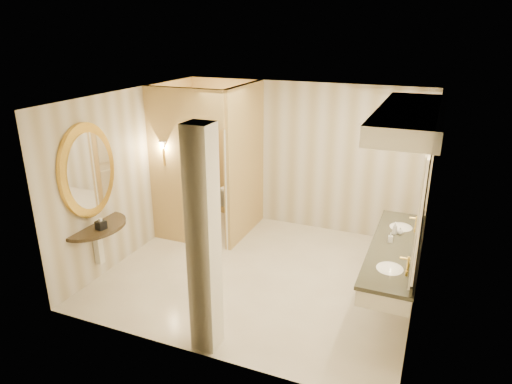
% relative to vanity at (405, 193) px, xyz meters
% --- Properties ---
extents(floor, '(4.50, 4.50, 0.00)m').
position_rel_vanity_xyz_m(floor, '(-1.98, 0.06, -1.63)').
color(floor, '#EEE4CD').
rests_on(floor, ground).
extents(ceiling, '(4.50, 4.50, 0.00)m').
position_rel_vanity_xyz_m(ceiling, '(-1.98, 0.06, 1.07)').
color(ceiling, white).
rests_on(ceiling, wall_back).
extents(wall_back, '(4.50, 0.02, 2.70)m').
position_rel_vanity_xyz_m(wall_back, '(-1.98, 2.06, -0.28)').
color(wall_back, beige).
rests_on(wall_back, floor).
extents(wall_front, '(4.50, 0.02, 2.70)m').
position_rel_vanity_xyz_m(wall_front, '(-1.98, -1.94, -0.28)').
color(wall_front, beige).
rests_on(wall_front, floor).
extents(wall_left, '(0.02, 4.00, 2.70)m').
position_rel_vanity_xyz_m(wall_left, '(-4.23, 0.06, -0.28)').
color(wall_left, beige).
rests_on(wall_left, floor).
extents(wall_right, '(0.02, 4.00, 2.70)m').
position_rel_vanity_xyz_m(wall_right, '(0.27, 0.06, -0.28)').
color(wall_right, beige).
rests_on(wall_right, floor).
extents(toilet_closet, '(1.50, 1.55, 2.70)m').
position_rel_vanity_xyz_m(toilet_closet, '(-3.09, 1.04, -0.24)').
color(toilet_closet, tan).
rests_on(toilet_closet, floor).
extents(wall_sconce, '(0.14, 0.14, 0.42)m').
position_rel_vanity_xyz_m(wall_sconce, '(-3.90, 0.49, 0.10)').
color(wall_sconce, gold).
rests_on(wall_sconce, toilet_closet).
extents(vanity, '(0.75, 2.58, 2.09)m').
position_rel_vanity_xyz_m(vanity, '(0.00, 0.00, 0.00)').
color(vanity, white).
rests_on(vanity, floor).
extents(console_shelf, '(1.05, 1.05, 1.98)m').
position_rel_vanity_xyz_m(console_shelf, '(-4.19, -0.98, -0.28)').
color(console_shelf, black).
rests_on(console_shelf, floor).
extents(pillar, '(0.29, 0.29, 2.70)m').
position_rel_vanity_xyz_m(pillar, '(-1.94, -1.74, -0.28)').
color(pillar, white).
rests_on(pillar, floor).
extents(tissue_box, '(0.14, 0.14, 0.12)m').
position_rel_vanity_xyz_m(tissue_box, '(-3.99, -1.06, -0.69)').
color(tissue_box, black).
rests_on(tissue_box, console_shelf).
extents(toilet, '(0.58, 0.84, 0.79)m').
position_rel_vanity_xyz_m(toilet, '(-3.08, 1.70, -1.23)').
color(toilet, white).
rests_on(toilet, floor).
extents(soap_bottle_a, '(0.06, 0.06, 0.13)m').
position_rel_vanity_xyz_m(soap_bottle_a, '(-0.11, 0.08, -0.69)').
color(soap_bottle_a, beige).
rests_on(soap_bottle_a, vanity).
extents(soap_bottle_b, '(0.10, 0.10, 0.11)m').
position_rel_vanity_xyz_m(soap_bottle_b, '(-0.02, 0.38, -0.70)').
color(soap_bottle_b, silver).
rests_on(soap_bottle_b, vanity).
extents(soap_bottle_c, '(0.08, 0.08, 0.18)m').
position_rel_vanity_xyz_m(soap_bottle_c, '(-0.09, 0.36, -0.66)').
color(soap_bottle_c, '#C6B28C').
rests_on(soap_bottle_c, vanity).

